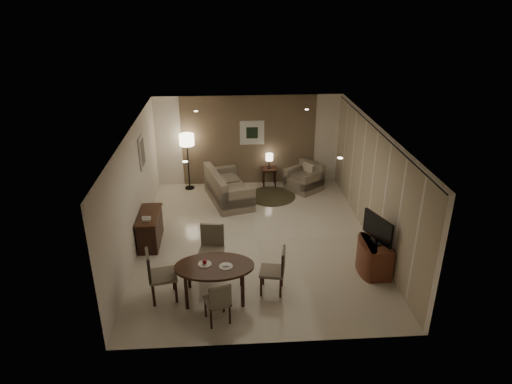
{
  "coord_description": "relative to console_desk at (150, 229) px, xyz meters",
  "views": [
    {
      "loc": [
        -0.64,
        -9.48,
        5.53
      ],
      "look_at": [
        0.0,
        0.2,
        1.15
      ],
      "focal_mm": 32.0,
      "sensor_mm": 36.0,
      "label": 1
    }
  ],
  "objects": [
    {
      "name": "console_desk",
      "position": [
        0.0,
        0.0,
        0.0
      ],
      "size": [
        0.48,
        1.2,
        0.75
      ],
      "primitive_type": null,
      "color": "#3F2414",
      "rests_on": "floor"
    },
    {
      "name": "round_rug",
      "position": [
        3.09,
        2.41,
        -0.37
      ],
      "size": [
        1.37,
        1.37,
        0.01
      ],
      "primitive_type": "cylinder",
      "color": "#423E25",
      "rests_on": "floor"
    },
    {
      "name": "fruit_apple",
      "position": [
        1.36,
        -2.11,
        0.4
      ],
      "size": [
        0.09,
        0.09,
        0.09
      ],
      "primitive_type": "sphere",
      "color": "#A81317",
      "rests_on": "plate_a"
    },
    {
      "name": "chair_right",
      "position": [
        2.65,
        -2.05,
        0.1
      ],
      "size": [
        0.54,
        0.54,
        0.95
      ],
      "primitive_type": null,
      "rotation": [
        0.0,
        0.0,
        -1.77
      ],
      "color": "gray",
      "rests_on": "floor"
    },
    {
      "name": "downlight_nl",
      "position": [
        1.09,
        -1.8,
        2.31
      ],
      "size": [
        0.1,
        0.1,
        0.01
      ],
      "primitive_type": "cylinder",
      "color": "white",
      "rests_on": "ceiling"
    },
    {
      "name": "tv_cabinet",
      "position": [
        4.89,
        -1.5,
        -0.03
      ],
      "size": [
        0.48,
        0.9,
        0.7
      ],
      "primitive_type": null,
      "color": "brown",
      "rests_on": "floor"
    },
    {
      "name": "dining_table",
      "position": [
        1.54,
        -2.16,
        -0.02
      ],
      "size": [
        1.52,
        0.95,
        0.71
      ],
      "primitive_type": null,
      "color": "#3F2414",
      "rests_on": "floor"
    },
    {
      "name": "art_left_canvas",
      "position": [
        -0.21,
        1.2,
        1.48
      ],
      "size": [
        0.01,
        0.46,
        0.64
      ],
      "primitive_type": "cube",
      "color": "gray",
      "rests_on": "wall_left"
    },
    {
      "name": "downlight_fl",
      "position": [
        1.09,
        1.8,
        2.31
      ],
      "size": [
        0.1,
        0.1,
        0.01
      ],
      "primitive_type": "cylinder",
      "color": "white",
      "rests_on": "ceiling"
    },
    {
      "name": "armchair",
      "position": [
        4.08,
        2.84,
        0.02
      ],
      "size": [
        1.22,
        1.23,
        0.8
      ],
      "primitive_type": null,
      "rotation": [
        0.0,
        0.0,
        -0.92
      ],
      "color": "gray",
      "rests_on": "floor"
    },
    {
      "name": "chair_far",
      "position": [
        1.45,
        -1.37,
        0.15
      ],
      "size": [
        0.58,
        0.58,
        1.05
      ],
      "primitive_type": null,
      "rotation": [
        0.0,
        0.0,
        -0.15
      ],
      "color": "gray",
      "rests_on": "floor"
    },
    {
      "name": "curtain_wall",
      "position": [
        5.17,
        0.0,
        0.95
      ],
      "size": [
        0.08,
        6.7,
        2.58
      ],
      "primitive_type": null,
      "color": "beige",
      "rests_on": "wall_right"
    },
    {
      "name": "curtain_rod",
      "position": [
        5.17,
        0.0,
        2.27
      ],
      "size": [
        0.03,
        6.8,
        0.03
      ],
      "primitive_type": "cylinder",
      "rotation": [
        1.57,
        0.0,
        0.0
      ],
      "color": "black",
      "rests_on": "wall_right"
    },
    {
      "name": "table_lamp",
      "position": [
        3.09,
        3.25,
        0.43
      ],
      "size": [
        0.22,
        0.22,
        0.5
      ],
      "primitive_type": null,
      "color": "#FFEAC1",
      "rests_on": "side_table"
    },
    {
      "name": "flat_tv",
      "position": [
        4.87,
        -1.5,
        0.65
      ],
      "size": [
        0.36,
        0.85,
        0.6
      ],
      "primitive_type": null,
      "rotation": [
        0.0,
        0.0,
        0.35
      ],
      "color": "black",
      "rests_on": "tv_cabinet"
    },
    {
      "name": "taupe_accent",
      "position": [
        2.49,
        3.48,
        0.98
      ],
      "size": [
        3.96,
        0.03,
        2.7
      ],
      "primitive_type": "cube",
      "color": "#79624B",
      "rests_on": "wall_back"
    },
    {
      "name": "downlight_nr",
      "position": [
        3.89,
        -1.8,
        2.31
      ],
      "size": [
        0.1,
        0.1,
        0.01
      ],
      "primitive_type": "cylinder",
      "color": "white",
      "rests_on": "ceiling"
    },
    {
      "name": "room_shell",
      "position": [
        2.49,
        0.4,
        0.98
      ],
      "size": [
        5.5,
        7.0,
        2.7
      ],
      "color": "beige",
      "rests_on": "ground"
    },
    {
      "name": "floor_lamp",
      "position": [
        0.69,
        3.16,
        0.47
      ],
      "size": [
        0.43,
        0.43,
        1.68
      ],
      "primitive_type": null,
      "color": "#FFE5B7",
      "rests_on": "floor"
    },
    {
      "name": "plate_a",
      "position": [
        1.36,
        -2.11,
        0.35
      ],
      "size": [
        0.26,
        0.26,
        0.02
      ],
      "primitive_type": "cylinder",
      "color": "white",
      "rests_on": "dining_table"
    },
    {
      "name": "napkin",
      "position": [
        1.76,
        -2.21,
        0.37
      ],
      "size": [
        0.12,
        0.08,
        0.03
      ],
      "primitive_type": "cube",
      "color": "white",
      "rests_on": "plate_b"
    },
    {
      "name": "plate_b",
      "position": [
        1.76,
        -2.21,
        0.35
      ],
      "size": [
        0.26,
        0.26,
        0.02
      ],
      "primitive_type": "cylinder",
      "color": "white",
      "rests_on": "dining_table"
    },
    {
      "name": "art_left_frame",
      "position": [
        -0.23,
        1.2,
        1.48
      ],
      "size": [
        0.03,
        0.6,
        0.8
      ],
      "primitive_type": "cube",
      "color": "silver",
      "rests_on": "wall_left"
    },
    {
      "name": "side_table",
      "position": [
        3.09,
        3.23,
        -0.1
      ],
      "size": [
        0.43,
        0.43,
        0.55
      ],
      "primitive_type": null,
      "color": "black",
      "rests_on": "floor"
    },
    {
      "name": "chair_left",
      "position": [
        0.55,
        -2.13,
        0.15
      ],
      "size": [
        0.61,
        0.61,
        1.05
      ],
      "primitive_type": null,
      "rotation": [
        0.0,
        0.0,
        1.79
      ],
      "color": "gray",
      "rests_on": "floor"
    },
    {
      "name": "art_back_canvas",
      "position": [
        2.59,
        3.44,
        1.23
      ],
      "size": [
        0.34,
        0.01,
        0.34
      ],
      "primitive_type": "cube",
      "color": "black",
      "rests_on": "wall_back"
    },
    {
      "name": "art_back_frame",
      "position": [
        2.59,
        3.46,
        1.23
      ],
      "size": [
        0.72,
        0.03,
        0.72
      ],
      "primitive_type": "cube",
      "color": "silver",
      "rests_on": "wall_back"
    },
    {
      "name": "downlight_fr",
      "position": [
        3.89,
        1.8,
        2.31
      ],
      "size": [
        0.1,
        0.1,
        0.01
      ],
      "primitive_type": "cylinder",
      "color": "white",
      "rests_on": "ceiling"
    },
    {
      "name": "telephone",
      "position": [
        0.0,
        -0.3,
        0.43
      ],
      "size": [
        0.2,
        0.14,
        0.09
      ],
      "primitive_type": null,
      "color": "white",
      "rests_on": "console_desk"
    },
    {
      "name": "sofa",
      "position": [
        1.85,
        2.21,
        0.07
      ],
      "size": [
        2.07,
        1.42,
        0.89
      ],
      "primitive_type": null,
      "rotation": [
        0.0,
        0.0,
        1.85
      ],
      "color": "gray",
      "rests_on": "floor"
    },
    {
      "name": "chair_near",
      "position": [
        1.59,
        -2.86,
        0.06
      ],
      "size": [
        0.53,
        0.53,
        0.86
      ],
      "primitive_type": null,
      "rotation": [
        0.0,
        0.0,
        3.46
      ],
      "color": "gray",
      "rests_on": "floor"
    }
  ]
}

